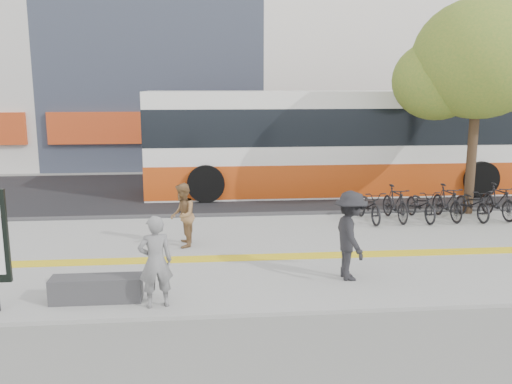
{
  "coord_description": "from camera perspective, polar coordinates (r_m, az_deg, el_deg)",
  "views": [
    {
      "loc": [
        -0.6,
        -10.58,
        3.88
      ],
      "look_at": [
        0.55,
        2.0,
        1.38
      ],
      "focal_mm": 38.12,
      "sensor_mm": 36.0,
      "label": 1
    }
  ],
  "objects": [
    {
      "name": "ground",
      "position": [
        11.29,
        -1.88,
        -8.91
      ],
      "size": [
        120.0,
        120.0,
        0.0
      ],
      "primitive_type": "plane",
      "color": "slate",
      "rests_on": "ground"
    },
    {
      "name": "sidewalk",
      "position": [
        12.69,
        -2.29,
        -6.41
      ],
      "size": [
        40.0,
        7.0,
        0.08
      ],
      "primitive_type": "cube",
      "color": "gray",
      "rests_on": "ground"
    },
    {
      "name": "tactile_strip",
      "position": [
        12.2,
        -2.17,
        -6.92
      ],
      "size": [
        40.0,
        0.45,
        0.01
      ],
      "primitive_type": "cube",
      "color": "yellow",
      "rests_on": "sidewalk"
    },
    {
      "name": "street",
      "position": [
        19.96,
        -3.41,
        0.08
      ],
      "size": [
        40.0,
        8.0,
        0.06
      ],
      "primitive_type": "cube",
      "color": "black",
      "rests_on": "ground"
    },
    {
      "name": "curb",
      "position": [
        16.05,
        -2.94,
        -2.53
      ],
      "size": [
        40.0,
        0.25,
        0.14
      ],
      "primitive_type": "cube",
      "color": "#323235",
      "rests_on": "ground"
    },
    {
      "name": "bench",
      "position": [
        10.24,
        -16.38,
        -9.72
      ],
      "size": [
        1.6,
        0.45,
        0.45
      ],
      "primitive_type": "cube",
      "color": "#323235",
      "rests_on": "sidewalk"
    },
    {
      "name": "street_tree",
      "position": [
        17.27,
        22.1,
        12.52
      ],
      "size": [
        4.4,
        3.8,
        6.31
      ],
      "color": "#39251A",
      "rests_on": "sidewalk"
    },
    {
      "name": "bus",
      "position": [
        19.76,
        8.52,
        4.91
      ],
      "size": [
        13.5,
        3.2,
        3.6
      ],
      "color": "white",
      "rests_on": "street"
    },
    {
      "name": "bicycle_row",
      "position": [
        16.27,
        18.09,
        -1.16
      ],
      "size": [
        4.5,
        1.75,
        0.99
      ],
      "color": "black",
      "rests_on": "sidewalk"
    },
    {
      "name": "seated_woman",
      "position": [
        9.56,
        -10.5,
        -7.2
      ],
      "size": [
        0.67,
        0.51,
        1.63
      ],
      "primitive_type": "imported",
      "rotation": [
        0.0,
        0.0,
        3.37
      ],
      "color": "black",
      "rests_on": "sidewalk"
    },
    {
      "name": "pedestrian_tan",
      "position": [
        12.96,
        -7.72,
        -2.44
      ],
      "size": [
        0.59,
        0.75,
        1.53
      ],
      "primitive_type": "imported",
      "rotation": [
        0.0,
        0.0,
        -1.58
      ],
      "color": "olive",
      "rests_on": "sidewalk"
    },
    {
      "name": "pedestrian_dark",
      "position": [
        10.86,
        9.88,
        -4.52
      ],
      "size": [
        0.71,
        1.18,
        1.77
      ],
      "primitive_type": "imported",
      "rotation": [
        0.0,
        0.0,
        1.62
      ],
      "color": "black",
      "rests_on": "sidewalk"
    }
  ]
}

